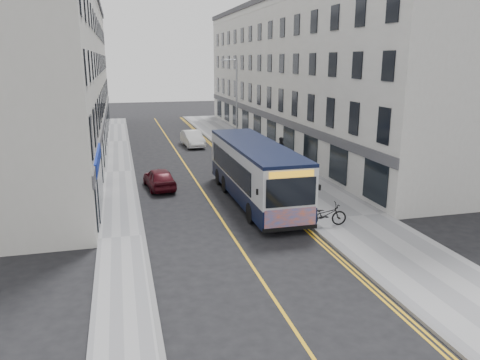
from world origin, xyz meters
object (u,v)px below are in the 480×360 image
pedestrian_near (277,156)px  car_white (193,139)px  city_bus (255,170)px  pedestrian_far (282,150)px  bicycle (325,215)px  car_maroon (159,178)px  streetlamp (236,106)px

pedestrian_near → car_white: bearing=114.1°
city_bus → pedestrian_far: bearing=62.2°
pedestrian_near → bicycle: bearing=-99.3°
pedestrian_far → car_white: 10.70m
bicycle → car_white: bearing=12.3°
pedestrian_near → car_maroon: 9.85m
pedestrian_far → car_maroon: bearing=-143.1°
streetlamp → car_maroon: streetlamp is taller
streetlamp → pedestrian_far: bearing=-29.6°
car_white → pedestrian_near: bearing=-68.9°
city_bus → pedestrian_far: 10.53m
pedestrian_far → car_white: bearing=131.3°
streetlamp → city_bus: bearing=-98.5°
car_white → car_maroon: car_white is taller
car_white → car_maroon: size_ratio=1.13×
pedestrian_near → car_maroon: (-9.11, -3.76, -0.23)m
bicycle → car_maroon: size_ratio=0.54×
bicycle → car_maroon: (-7.09, 9.23, -0.01)m
pedestrian_near → pedestrian_far: pedestrian_far is taller
streetlamp → bicycle: size_ratio=3.76×
streetlamp → pedestrian_near: size_ratio=5.17×
car_white → pedestrian_far: bearing=-61.8°
bicycle → pedestrian_far: pedestrian_far is taller
pedestrian_far → pedestrian_near: bearing=-111.7°
pedestrian_far → car_maroon: (-9.94, -5.11, -0.42)m
pedestrian_near → car_white: (-4.78, 10.45, -0.16)m
pedestrian_far → car_white: pedestrian_far is taller
car_white → bicycle: bearing=-86.8°
streetlamp → city_bus: size_ratio=0.69×
streetlamp → car_maroon: size_ratio=2.05×
city_bus → bicycle: size_ratio=5.45×
pedestrian_far → bicycle: bearing=-91.5°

